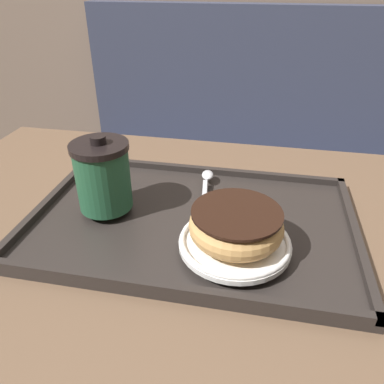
% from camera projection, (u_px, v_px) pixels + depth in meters
% --- Properties ---
extents(booth_bench, '(1.52, 0.44, 1.00)m').
position_uv_depth(booth_bench, '(270.00, 193.00, 1.53)').
color(booth_bench, '#33384C').
rests_on(booth_bench, ground_plane).
extents(cafe_table, '(1.09, 0.74, 0.74)m').
position_uv_depth(cafe_table, '(193.00, 298.00, 0.69)').
color(cafe_table, brown).
rests_on(cafe_table, ground_plane).
extents(serving_tray, '(0.52, 0.34, 0.02)m').
position_uv_depth(serving_tray, '(192.00, 221.00, 0.62)').
color(serving_tray, '#282321').
rests_on(serving_tray, cafe_table).
extents(coffee_cup_front, '(0.09, 0.09, 0.13)m').
position_uv_depth(coffee_cup_front, '(103.00, 175.00, 0.60)').
color(coffee_cup_front, '#235638').
rests_on(coffee_cup_front, serving_tray).
extents(plate_with_chocolate_donut, '(0.16, 0.16, 0.01)m').
position_uv_depth(plate_with_chocolate_donut, '(235.00, 242.00, 0.54)').
color(plate_with_chocolate_donut, white).
rests_on(plate_with_chocolate_donut, serving_tray).
extents(donut_chocolate_glazed, '(0.13, 0.13, 0.05)m').
position_uv_depth(donut_chocolate_glazed, '(236.00, 225.00, 0.52)').
color(donut_chocolate_glazed, tan).
rests_on(donut_chocolate_glazed, plate_with_chocolate_donut).
extents(spoon, '(0.03, 0.13, 0.01)m').
position_uv_depth(spoon, '(205.00, 180.00, 0.70)').
color(spoon, silver).
rests_on(spoon, serving_tray).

